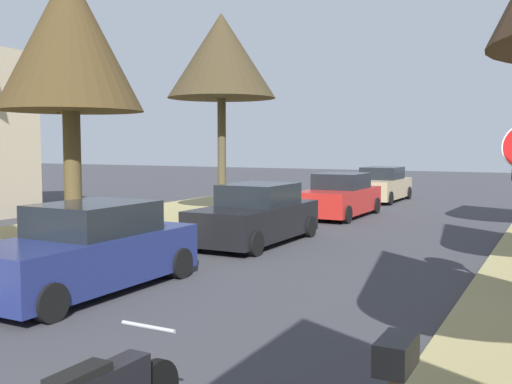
# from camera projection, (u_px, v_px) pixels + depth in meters

# --- Properties ---
(street_tree_left_mid_b) EXTENTS (3.50, 3.50, 6.84)m
(street_tree_left_mid_b) POSITION_uv_depth(u_px,v_px,m) (69.00, 41.00, 14.30)
(street_tree_left_mid_b) COLOR brown
(street_tree_left_mid_b) RESTS_ON grass_verge_left
(street_tree_left_far) EXTENTS (3.79, 3.79, 7.12)m
(street_tree_left_far) POSITION_uv_depth(u_px,v_px,m) (221.00, 57.00, 20.69)
(street_tree_left_far) COLOR #49412B
(street_tree_left_far) RESTS_ON grass_verge_left
(parked_sedan_navy) EXTENTS (1.97, 4.41, 1.57)m
(parked_sedan_navy) POSITION_uv_depth(u_px,v_px,m) (88.00, 251.00, 10.62)
(parked_sedan_navy) COLOR navy
(parked_sedan_navy) RESTS_ON ground
(parked_sedan_black) EXTENTS (1.97, 4.41, 1.57)m
(parked_sedan_black) POSITION_uv_depth(u_px,v_px,m) (256.00, 216.00, 15.81)
(parked_sedan_black) COLOR black
(parked_sedan_black) RESTS_ON ground
(parked_sedan_red) EXTENTS (1.97, 4.41, 1.57)m
(parked_sedan_red) POSITION_uv_depth(u_px,v_px,m) (340.00, 197.00, 21.58)
(parked_sedan_red) COLOR red
(parked_sedan_red) RESTS_ON ground
(parked_sedan_tan) EXTENTS (1.97, 4.41, 1.57)m
(parked_sedan_tan) POSITION_uv_depth(u_px,v_px,m) (381.00, 185.00, 27.51)
(parked_sedan_tan) COLOR tan
(parked_sedan_tan) RESTS_ON ground
(curbside_mailbox) EXTENTS (0.22, 0.44, 1.27)m
(curbside_mailbox) POSITION_uv_depth(u_px,v_px,m) (396.00, 376.00, 4.03)
(curbside_mailbox) COLOR brown
(curbside_mailbox) RESTS_ON grass_verge_right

